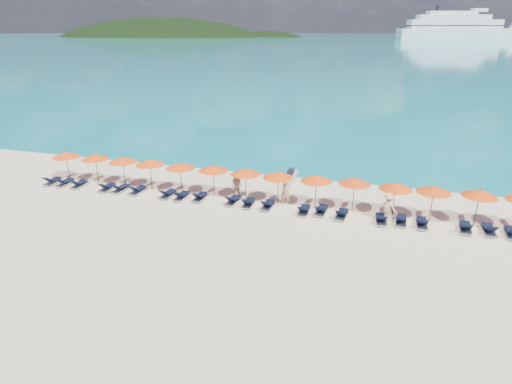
# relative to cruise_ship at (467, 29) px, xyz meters

# --- Properties ---
(ground) EXTENTS (1400.00, 1400.00, 0.00)m
(ground) POSITION_rel_cruise_ship_xyz_m (-82.55, -504.84, -10.32)
(ground) COLOR beige
(sea) EXTENTS (1600.00, 1300.00, 0.01)m
(sea) POSITION_rel_cruise_ship_xyz_m (-82.55, 155.16, -10.32)
(sea) COLOR #1FA9B2
(sea) RESTS_ON ground
(headland_main) EXTENTS (374.00, 242.00, 126.50)m
(headland_main) POSITION_rel_cruise_ship_xyz_m (-382.55, 35.16, -48.32)
(headland_main) COLOR black
(headland_main) RESTS_ON ground
(headland_small) EXTENTS (162.00, 126.00, 85.50)m
(headland_small) POSITION_rel_cruise_ship_xyz_m (-232.55, 55.16, -45.32)
(headland_small) COLOR black
(headland_small) RESTS_ON ground
(cruise_ship) EXTENTS (143.03, 62.18, 39.66)m
(cruise_ship) POSITION_rel_cruise_ship_xyz_m (0.00, 0.00, 0.00)
(cruise_ship) COLOR white
(cruise_ship) RESTS_ON ground
(jetski) EXTENTS (0.87, 2.22, 0.79)m
(jetski) POSITION_rel_cruise_ship_xyz_m (-81.63, -495.46, -10.00)
(jetski) COLOR #BCBAC2
(jetski) RESTS_ON ground
(beachgoer_a) EXTENTS (0.69, 0.50, 1.75)m
(beachgoer_a) POSITION_rel_cruise_ship_xyz_m (-80.91, -500.35, -9.44)
(beachgoer_a) COLOR #DBB289
(beachgoer_a) RESTS_ON ground
(beachgoer_b) EXTENTS (0.98, 0.71, 1.82)m
(beachgoer_b) POSITION_rel_cruise_ship_xyz_m (-84.41, -500.34, -9.41)
(beachgoer_b) COLOR #DBB289
(beachgoer_b) RESTS_ON ground
(beachgoer_c) EXTENTS (1.32, 1.01, 1.85)m
(beachgoer_c) POSITION_rel_cruise_ship_xyz_m (-74.35, -501.38, -9.39)
(beachgoer_c) COLOR #DBB289
(beachgoer_c) RESTS_ON ground
(umbrella_0) EXTENTS (2.10, 2.10, 2.28)m
(umbrella_0) POSITION_rel_cruise_ship_xyz_m (-98.17, -500.41, -8.30)
(umbrella_0) COLOR black
(umbrella_0) RESTS_ON ground
(umbrella_1) EXTENTS (2.10, 2.10, 2.28)m
(umbrella_1) POSITION_rel_cruise_ship_xyz_m (-95.70, -500.22, -8.30)
(umbrella_1) COLOR black
(umbrella_1) RESTS_ON ground
(umbrella_2) EXTENTS (2.10, 2.10, 2.28)m
(umbrella_2) POSITION_rel_cruise_ship_xyz_m (-93.27, -500.29, -8.30)
(umbrella_2) COLOR black
(umbrella_2) RESTS_ON ground
(umbrella_3) EXTENTS (2.10, 2.10, 2.28)m
(umbrella_3) POSITION_rel_cruise_ship_xyz_m (-91.03, -500.31, -8.30)
(umbrella_3) COLOR black
(umbrella_3) RESTS_ON ground
(umbrella_4) EXTENTS (2.10, 2.10, 2.28)m
(umbrella_4) POSITION_rel_cruise_ship_xyz_m (-88.54, -500.44, -8.30)
(umbrella_4) COLOR black
(umbrella_4) RESTS_ON ground
(umbrella_5) EXTENTS (2.10, 2.10, 2.28)m
(umbrella_5) POSITION_rel_cruise_ship_xyz_m (-86.10, -500.27, -8.30)
(umbrella_5) COLOR black
(umbrella_5) RESTS_ON ground
(umbrella_6) EXTENTS (2.10, 2.10, 2.28)m
(umbrella_6) POSITION_rel_cruise_ship_xyz_m (-83.72, -500.37, -8.30)
(umbrella_6) COLOR black
(umbrella_6) RESTS_ON ground
(umbrella_7) EXTENTS (2.10, 2.10, 2.28)m
(umbrella_7) POSITION_rel_cruise_ship_xyz_m (-81.45, -500.42, -8.30)
(umbrella_7) COLOR black
(umbrella_7) RESTS_ON ground
(umbrella_8) EXTENTS (2.10, 2.10, 2.28)m
(umbrella_8) POSITION_rel_cruise_ship_xyz_m (-78.92, -500.37, -8.30)
(umbrella_8) COLOR black
(umbrella_8) RESTS_ON ground
(umbrella_9) EXTENTS (2.10, 2.10, 2.28)m
(umbrella_9) POSITION_rel_cruise_ship_xyz_m (-76.51, -500.21, -8.30)
(umbrella_9) COLOR black
(umbrella_9) RESTS_ON ground
(umbrella_10) EXTENTS (2.10, 2.10, 2.28)m
(umbrella_10) POSITION_rel_cruise_ship_xyz_m (-74.02, -500.43, -8.30)
(umbrella_10) COLOR black
(umbrella_10) RESTS_ON ground
(umbrella_11) EXTENTS (2.10, 2.10, 2.28)m
(umbrella_11) POSITION_rel_cruise_ship_xyz_m (-71.83, -500.37, -8.30)
(umbrella_11) COLOR black
(umbrella_11) RESTS_ON ground
(umbrella_12) EXTENTS (2.10, 2.10, 2.28)m
(umbrella_12) POSITION_rel_cruise_ship_xyz_m (-69.31, -500.27, -8.30)
(umbrella_12) COLOR black
(umbrella_12) RESTS_ON ground
(lounger_0) EXTENTS (0.76, 1.75, 0.66)m
(lounger_0) POSITION_rel_cruise_ship_xyz_m (-98.73, -501.64, -10.08)
(lounger_0) COLOR silver
(lounger_0) RESTS_ON ground
(lounger_1) EXTENTS (0.66, 1.71, 0.66)m
(lounger_1) POSITION_rel_cruise_ship_xyz_m (-97.63, -501.62, -10.08)
(lounger_1) COLOR silver
(lounger_1) RESTS_ON ground
(lounger_2) EXTENTS (0.73, 1.74, 0.66)m
(lounger_2) POSITION_rel_cruise_ship_xyz_m (-96.35, -501.64, -10.08)
(lounger_2) COLOR silver
(lounger_2) RESTS_ON ground
(lounger_3) EXTENTS (0.71, 1.73, 0.66)m
(lounger_3) POSITION_rel_cruise_ship_xyz_m (-93.95, -501.59, -10.08)
(lounger_3) COLOR silver
(lounger_3) RESTS_ON ground
(lounger_4) EXTENTS (0.77, 1.75, 0.66)m
(lounger_4) POSITION_rel_cruise_ship_xyz_m (-92.87, -501.54, -10.08)
(lounger_4) COLOR silver
(lounger_4) RESTS_ON ground
(lounger_5) EXTENTS (0.69, 1.73, 0.66)m
(lounger_5) POSITION_rel_cruise_ship_xyz_m (-91.50, -501.48, -10.08)
(lounger_5) COLOR silver
(lounger_5) RESTS_ON ground
(lounger_6) EXTENTS (0.76, 1.75, 0.66)m
(lounger_6) POSITION_rel_cruise_ship_xyz_m (-89.08, -501.55, -10.08)
(lounger_6) COLOR silver
(lounger_6) RESTS_ON ground
(lounger_7) EXTENTS (0.63, 1.70, 0.66)m
(lounger_7) POSITION_rel_cruise_ship_xyz_m (-87.99, -501.61, -10.08)
(lounger_7) COLOR silver
(lounger_7) RESTS_ON ground
(lounger_8) EXTENTS (0.65, 1.71, 0.66)m
(lounger_8) POSITION_rel_cruise_ship_xyz_m (-86.71, -501.40, -10.08)
(lounger_8) COLOR silver
(lounger_8) RESTS_ON ground
(lounger_9) EXTENTS (0.77, 1.75, 0.66)m
(lounger_9) POSITION_rel_cruise_ship_xyz_m (-84.31, -501.34, -10.08)
(lounger_9) COLOR silver
(lounger_9) RESTS_ON ground
(lounger_10) EXTENTS (0.73, 1.74, 0.66)m
(lounger_10) POSITION_rel_cruise_ship_xyz_m (-83.18, -501.48, -10.08)
(lounger_10) COLOR silver
(lounger_10) RESTS_ON ground
(lounger_11) EXTENTS (0.68, 1.72, 0.66)m
(lounger_11) POSITION_rel_cruise_ship_xyz_m (-81.85, -501.46, -10.08)
(lounger_11) COLOR silver
(lounger_11) RESTS_ON ground
(lounger_12) EXTENTS (0.64, 1.71, 0.66)m
(lounger_12) POSITION_rel_cruise_ship_xyz_m (-79.43, -501.62, -10.08)
(lounger_12) COLOR silver
(lounger_12) RESTS_ON ground
(lounger_13) EXTENTS (0.75, 1.74, 0.66)m
(lounger_13) POSITION_rel_cruise_ship_xyz_m (-78.37, -501.32, -10.08)
(lounger_13) COLOR silver
(lounger_13) RESTS_ON ground
(lounger_14) EXTENTS (0.78, 1.75, 0.66)m
(lounger_14) POSITION_rel_cruise_ship_xyz_m (-77.06, -501.55, -10.08)
(lounger_14) COLOR silver
(lounger_14) RESTS_ON ground
(lounger_15) EXTENTS (0.79, 1.75, 0.66)m
(lounger_15) POSITION_rel_cruise_ship_xyz_m (-74.67, -501.63, -10.08)
(lounger_15) COLOR silver
(lounger_15) RESTS_ON ground
(lounger_16) EXTENTS (0.69, 1.72, 0.66)m
(lounger_16) POSITION_rel_cruise_ship_xyz_m (-73.52, -501.45, -10.08)
(lounger_16) COLOR silver
(lounger_16) RESTS_ON ground
(lounger_17) EXTENTS (0.65, 1.71, 0.66)m
(lounger_17) POSITION_rel_cruise_ship_xyz_m (-72.34, -501.48, -10.08)
(lounger_17) COLOR silver
(lounger_17) RESTS_ON ground
(lounger_18) EXTENTS (0.72, 1.73, 0.66)m
(lounger_18) POSITION_rel_cruise_ship_xyz_m (-69.95, -501.41, -10.08)
(lounger_18) COLOR silver
(lounger_18) RESTS_ON ground
(lounger_19) EXTENTS (0.65, 1.71, 0.66)m
(lounger_19) POSITION_rel_cruise_ship_xyz_m (-68.69, -501.33, -10.08)
(lounger_19) COLOR silver
(lounger_19) RESTS_ON ground
(lounger_20) EXTENTS (0.71, 1.73, 0.66)m
(lounger_20) POSITION_rel_cruise_ship_xyz_m (-67.54, -501.39, -10.08)
(lounger_20) COLOR silver
(lounger_20) RESTS_ON ground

